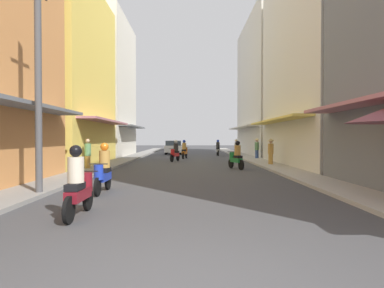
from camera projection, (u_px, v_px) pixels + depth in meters
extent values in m
plane|color=#424244|center=(189.00, 161.00, 24.34)|extent=(108.17, 108.17, 0.00)
cube|color=gray|center=(122.00, 161.00, 24.31)|extent=(1.59, 57.17, 0.12)
cube|color=#ADA89E|center=(257.00, 161.00, 24.37)|extent=(1.59, 57.17, 0.12)
cube|color=#EFD159|center=(51.00, 77.00, 20.96)|extent=(6.00, 9.44, 11.23)
cube|color=#B7727F|center=(107.00, 121.00, 21.04)|extent=(1.10, 8.50, 0.12)
cube|color=silver|center=(96.00, 89.00, 30.92)|extent=(6.00, 9.29, 12.75)
cube|color=slate|center=(133.00, 127.00, 31.00)|extent=(1.10, 8.36, 0.12)
cube|color=silver|center=(333.00, 61.00, 20.19)|extent=(6.00, 11.47, 12.87)
cube|color=#EFD159|center=(275.00, 121.00, 20.24)|extent=(1.10, 10.33, 0.12)
cube|color=silver|center=(277.00, 88.00, 33.25)|extent=(6.00, 13.29, 13.59)
cube|color=silver|center=(242.00, 127.00, 33.30)|extent=(1.10, 11.96, 0.12)
cylinder|color=black|center=(217.00, 153.00, 32.78)|extent=(0.09, 0.56, 0.56)
cylinder|color=black|center=(218.00, 153.00, 31.53)|extent=(0.09, 0.56, 0.56)
cube|color=#B2B2B7|center=(218.00, 151.00, 32.11)|extent=(0.29, 1.00, 0.24)
cube|color=black|center=(218.00, 149.00, 31.90)|extent=(0.29, 0.56, 0.14)
cylinder|color=#B2B2B7|center=(217.00, 148.00, 32.65)|extent=(0.28, 0.28, 0.45)
cylinder|color=black|center=(217.00, 146.00, 32.65)|extent=(0.55, 0.04, 0.03)
cylinder|color=#262628|center=(218.00, 145.00, 31.95)|extent=(0.34, 0.34, 0.55)
sphere|color=#1E38B7|center=(218.00, 141.00, 31.94)|extent=(0.26, 0.26, 0.26)
cylinder|color=black|center=(172.00, 158.00, 23.72)|extent=(0.25, 0.56, 0.56)
cylinder|color=black|center=(178.00, 157.00, 24.91)|extent=(0.25, 0.56, 0.56)
cube|color=red|center=(175.00, 155.00, 24.36)|extent=(0.58, 1.04, 0.24)
cube|color=black|center=(176.00, 152.00, 24.54)|extent=(0.44, 0.62, 0.14)
cylinder|color=red|center=(173.00, 152.00, 23.83)|extent=(0.28, 0.28, 0.45)
cylinder|color=black|center=(173.00, 149.00, 23.82)|extent=(0.53, 0.20, 0.03)
cylinder|color=#262628|center=(176.00, 147.00, 24.49)|extent=(0.34, 0.34, 0.55)
sphere|color=#B2B2B7|center=(176.00, 142.00, 24.48)|extent=(0.26, 0.26, 0.26)
cylinder|color=black|center=(231.00, 163.00, 18.91)|extent=(0.25, 0.56, 0.56)
cylinder|color=black|center=(241.00, 165.00, 17.73)|extent=(0.25, 0.56, 0.56)
cube|color=#197233|center=(236.00, 160.00, 18.27)|extent=(0.58, 1.04, 0.24)
cube|color=black|center=(238.00, 157.00, 18.07)|extent=(0.44, 0.62, 0.14)
cylinder|color=#197233|center=(232.00, 156.00, 18.78)|extent=(0.28, 0.28, 0.45)
cylinder|color=black|center=(232.00, 152.00, 18.78)|extent=(0.53, 0.20, 0.03)
cylinder|color=#BF8C3F|center=(238.00, 150.00, 18.11)|extent=(0.34, 0.34, 0.55)
sphere|color=black|center=(238.00, 143.00, 18.11)|extent=(0.26, 0.26, 0.26)
cylinder|color=black|center=(97.00, 187.00, 9.75)|extent=(0.08, 0.56, 0.56)
cylinder|color=black|center=(108.00, 181.00, 11.00)|extent=(0.08, 0.56, 0.56)
cube|color=#1E38B7|center=(103.00, 177.00, 10.42)|extent=(0.28, 1.00, 0.24)
cube|color=black|center=(105.00, 170.00, 10.62)|extent=(0.28, 0.56, 0.14)
cylinder|color=#1E38B7|center=(99.00, 172.00, 9.87)|extent=(0.28, 0.28, 0.45)
cylinder|color=black|center=(98.00, 164.00, 9.86)|extent=(0.55, 0.03, 0.03)
cylinder|color=#BF8C3F|center=(105.00, 159.00, 10.56)|extent=(0.34, 0.34, 0.55)
sphere|color=orange|center=(104.00, 147.00, 10.55)|extent=(0.26, 0.26, 0.26)
cylinder|color=black|center=(186.00, 155.00, 28.51)|extent=(0.18, 0.57, 0.56)
cylinder|color=black|center=(183.00, 156.00, 27.28)|extent=(0.18, 0.57, 0.56)
cube|color=orange|center=(185.00, 153.00, 27.84)|extent=(0.46, 1.03, 0.24)
cube|color=black|center=(184.00, 150.00, 27.64)|extent=(0.38, 0.60, 0.14)
cylinder|color=orange|center=(186.00, 150.00, 28.38)|extent=(0.28, 0.28, 0.45)
cylinder|color=black|center=(186.00, 147.00, 28.38)|extent=(0.55, 0.13, 0.03)
cylinder|color=#BF8C3F|center=(184.00, 146.00, 27.69)|extent=(0.34, 0.34, 0.55)
sphere|color=#1E38B7|center=(184.00, 141.00, 27.68)|extent=(0.26, 0.26, 0.26)
cylinder|color=black|center=(88.00, 199.00, 7.85)|extent=(0.08, 0.56, 0.56)
cylinder|color=black|center=(69.00, 210.00, 6.60)|extent=(0.08, 0.56, 0.56)
cube|color=maroon|center=(78.00, 194.00, 7.17)|extent=(0.28, 1.00, 0.24)
cube|color=black|center=(75.00, 187.00, 6.97)|extent=(0.28, 0.56, 0.14)
cylinder|color=maroon|center=(86.00, 182.00, 7.72)|extent=(0.28, 0.28, 0.45)
cylinder|color=black|center=(86.00, 171.00, 7.72)|extent=(0.55, 0.03, 0.03)
cylinder|color=beige|center=(76.00, 170.00, 7.01)|extent=(0.34, 0.34, 0.55)
sphere|color=black|center=(76.00, 151.00, 7.01)|extent=(0.26, 0.26, 0.26)
cube|color=silver|center=(174.00, 149.00, 35.43)|extent=(1.79, 4.11, 0.70)
cube|color=#333D47|center=(174.00, 143.00, 35.27)|extent=(1.61, 2.11, 0.60)
cylinder|color=black|center=(167.00, 151.00, 36.67)|extent=(0.18, 0.64, 0.64)
cylinder|color=black|center=(181.00, 151.00, 36.69)|extent=(0.18, 0.64, 0.64)
cylinder|color=black|center=(166.00, 152.00, 34.17)|extent=(0.18, 0.64, 0.64)
cylinder|color=black|center=(180.00, 152.00, 34.19)|extent=(0.18, 0.64, 0.64)
cylinder|color=#BF8C3F|center=(88.00, 163.00, 17.59)|extent=(0.28, 0.28, 0.78)
cylinder|color=#598C59|center=(88.00, 150.00, 17.57)|extent=(0.34, 0.34, 0.66)
sphere|color=tan|center=(88.00, 141.00, 17.56)|extent=(0.22, 0.22, 0.22)
cylinder|color=#BF8C3F|center=(271.00, 160.00, 20.24)|extent=(0.28, 0.28, 0.75)
cylinder|color=#BF8C3F|center=(271.00, 149.00, 20.23)|extent=(0.34, 0.34, 0.63)
sphere|color=tan|center=(271.00, 141.00, 20.22)|extent=(0.22, 0.22, 0.22)
cone|color=#D1B77A|center=(271.00, 140.00, 20.22)|extent=(0.44, 0.44, 0.16)
cylinder|color=#334C8C|center=(257.00, 155.00, 26.41)|extent=(0.28, 0.28, 0.76)
cylinder|color=#598C59|center=(257.00, 146.00, 26.40)|extent=(0.34, 0.34, 0.64)
sphere|color=tan|center=(257.00, 140.00, 26.39)|extent=(0.22, 0.22, 0.22)
cone|color=#D1B77A|center=(257.00, 139.00, 26.39)|extent=(0.44, 0.44, 0.16)
cylinder|color=beige|center=(236.00, 152.00, 32.38)|extent=(0.28, 0.28, 0.71)
cylinder|color=beige|center=(236.00, 145.00, 32.37)|extent=(0.34, 0.34, 0.60)
sphere|color=#9E7256|center=(236.00, 141.00, 32.36)|extent=(0.22, 0.22, 0.22)
cone|color=#D1B77A|center=(236.00, 140.00, 32.36)|extent=(0.44, 0.44, 0.16)
cylinder|color=#4C4C4F|center=(38.00, 84.00, 9.75)|extent=(0.20, 0.20, 6.65)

